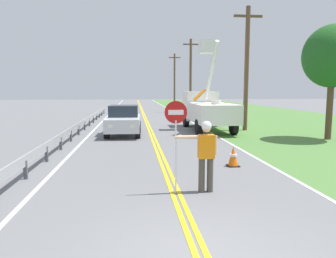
{
  "coord_description": "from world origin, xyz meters",
  "views": [
    {
      "loc": [
        -1.03,
        -4.45,
        2.61
      ],
      "look_at": [
        0.18,
        6.84,
        1.2
      ],
      "focal_mm": 34.21,
      "sensor_mm": 36.0,
      "label": 1
    }
  ],
  "objects_px": {
    "stop_sign_paddle": "(176,126)",
    "oncoming_sedan_nearest": "(124,121)",
    "utility_pole_far": "(175,79)",
    "traffic_cone_mid": "(210,144)",
    "utility_pole_near": "(247,67)",
    "traffic_cone_lead": "(233,156)",
    "roadside_tree_verge": "(333,57)",
    "flagger_worker": "(206,152)",
    "utility_bucket_truck": "(206,108)",
    "utility_pole_mid": "(191,74)"
  },
  "relations": [
    {
      "from": "utility_pole_near",
      "to": "traffic_cone_lead",
      "type": "xyz_separation_m",
      "value": [
        -3.74,
        -9.37,
        -3.69
      ]
    },
    {
      "from": "traffic_cone_lead",
      "to": "traffic_cone_mid",
      "type": "distance_m",
      "value": 2.61
    },
    {
      "from": "oncoming_sedan_nearest",
      "to": "stop_sign_paddle",
      "type": "bearing_deg",
      "value": -81.39
    },
    {
      "from": "flagger_worker",
      "to": "traffic_cone_lead",
      "type": "distance_m",
      "value": 3.12
    },
    {
      "from": "flagger_worker",
      "to": "utility_pole_mid",
      "type": "bearing_deg",
      "value": 80.66
    },
    {
      "from": "utility_pole_mid",
      "to": "roadside_tree_verge",
      "type": "relative_size",
      "value": 1.4
    },
    {
      "from": "flagger_worker",
      "to": "utility_pole_far",
      "type": "relative_size",
      "value": 0.22
    },
    {
      "from": "utility_pole_near",
      "to": "utility_pole_far",
      "type": "xyz_separation_m",
      "value": [
        -0.59,
        31.12,
        0.25
      ]
    },
    {
      "from": "flagger_worker",
      "to": "stop_sign_paddle",
      "type": "height_order",
      "value": "stop_sign_paddle"
    },
    {
      "from": "roadside_tree_verge",
      "to": "utility_bucket_truck",
      "type": "bearing_deg",
      "value": 139.18
    },
    {
      "from": "traffic_cone_lead",
      "to": "traffic_cone_mid",
      "type": "bearing_deg",
      "value": 94.16
    },
    {
      "from": "flagger_worker",
      "to": "utility_pole_far",
      "type": "xyz_separation_m",
      "value": [
        4.71,
        43.1,
        3.23
      ]
    },
    {
      "from": "oncoming_sedan_nearest",
      "to": "roadside_tree_verge",
      "type": "distance_m",
      "value": 11.6
    },
    {
      "from": "utility_pole_near",
      "to": "roadside_tree_verge",
      "type": "bearing_deg",
      "value": -53.31
    },
    {
      "from": "utility_pole_far",
      "to": "traffic_cone_mid",
      "type": "relative_size",
      "value": 11.7
    },
    {
      "from": "utility_pole_mid",
      "to": "oncoming_sedan_nearest",
      "type": "bearing_deg",
      "value": -111.36
    },
    {
      "from": "stop_sign_paddle",
      "to": "traffic_cone_mid",
      "type": "relative_size",
      "value": 3.33
    },
    {
      "from": "traffic_cone_lead",
      "to": "traffic_cone_mid",
      "type": "height_order",
      "value": "same"
    },
    {
      "from": "oncoming_sedan_nearest",
      "to": "traffic_cone_lead",
      "type": "distance_m",
      "value": 8.93
    },
    {
      "from": "stop_sign_paddle",
      "to": "utility_pole_far",
      "type": "height_order",
      "value": "utility_pole_far"
    },
    {
      "from": "roadside_tree_verge",
      "to": "traffic_cone_lead",
      "type": "bearing_deg",
      "value": -142.25
    },
    {
      "from": "flagger_worker",
      "to": "utility_pole_near",
      "type": "xyz_separation_m",
      "value": [
        5.3,
        11.98,
        2.98
      ]
    },
    {
      "from": "utility_bucket_truck",
      "to": "traffic_cone_mid",
      "type": "height_order",
      "value": "utility_bucket_truck"
    },
    {
      "from": "utility_pole_far",
      "to": "roadside_tree_verge",
      "type": "bearing_deg",
      "value": -84.09
    },
    {
      "from": "traffic_cone_mid",
      "to": "roadside_tree_verge",
      "type": "bearing_deg",
      "value": 20.82
    },
    {
      "from": "flagger_worker",
      "to": "oncoming_sedan_nearest",
      "type": "bearing_deg",
      "value": 102.63
    },
    {
      "from": "flagger_worker",
      "to": "utility_pole_near",
      "type": "relative_size",
      "value": 0.24
    },
    {
      "from": "utility_pole_mid",
      "to": "utility_bucket_truck",
      "type": "bearing_deg",
      "value": -96.48
    },
    {
      "from": "utility_pole_far",
      "to": "traffic_cone_lead",
      "type": "bearing_deg",
      "value": -94.46
    },
    {
      "from": "oncoming_sedan_nearest",
      "to": "roadside_tree_verge",
      "type": "xyz_separation_m",
      "value": [
        10.74,
        -2.73,
        3.44
      ]
    },
    {
      "from": "oncoming_sedan_nearest",
      "to": "utility_pole_near",
      "type": "height_order",
      "value": "utility_pole_near"
    },
    {
      "from": "stop_sign_paddle",
      "to": "oncoming_sedan_nearest",
      "type": "xyz_separation_m",
      "value": [
        -1.61,
        10.62,
        -0.88
      ]
    },
    {
      "from": "oncoming_sedan_nearest",
      "to": "utility_pole_near",
      "type": "distance_m",
      "value": 8.43
    },
    {
      "from": "stop_sign_paddle",
      "to": "utility_pole_mid",
      "type": "distance_m",
      "value": 29.45
    },
    {
      "from": "flagger_worker",
      "to": "utility_bucket_truck",
      "type": "relative_size",
      "value": 0.27
    },
    {
      "from": "traffic_cone_mid",
      "to": "roadside_tree_verge",
      "type": "relative_size",
      "value": 0.12
    },
    {
      "from": "utility_pole_far",
      "to": "traffic_cone_lead",
      "type": "xyz_separation_m",
      "value": [
        -3.15,
        -40.49,
        -3.94
      ]
    },
    {
      "from": "flagger_worker",
      "to": "utility_pole_near",
      "type": "distance_m",
      "value": 13.43
    },
    {
      "from": "stop_sign_paddle",
      "to": "utility_bucket_truck",
      "type": "xyz_separation_m",
      "value": [
        3.67,
        12.61,
        -0.29
      ]
    },
    {
      "from": "flagger_worker",
      "to": "roadside_tree_verge",
      "type": "distance_m",
      "value": 11.93
    },
    {
      "from": "utility_bucket_truck",
      "to": "traffic_cone_lead",
      "type": "height_order",
      "value": "utility_bucket_truck"
    },
    {
      "from": "utility_pole_mid",
      "to": "traffic_cone_lead",
      "type": "height_order",
      "value": "utility_pole_mid"
    },
    {
      "from": "stop_sign_paddle",
      "to": "utility_pole_far",
      "type": "relative_size",
      "value": 0.28
    },
    {
      "from": "oncoming_sedan_nearest",
      "to": "roadside_tree_verge",
      "type": "relative_size",
      "value": 0.7
    },
    {
      "from": "oncoming_sedan_nearest",
      "to": "flagger_worker",
      "type": "bearing_deg",
      "value": -77.37
    },
    {
      "from": "utility_pole_near",
      "to": "traffic_cone_mid",
      "type": "relative_size",
      "value": 11.0
    },
    {
      "from": "stop_sign_paddle",
      "to": "traffic_cone_mid",
      "type": "height_order",
      "value": "stop_sign_paddle"
    },
    {
      "from": "oncoming_sedan_nearest",
      "to": "utility_pole_mid",
      "type": "height_order",
      "value": "utility_pole_mid"
    },
    {
      "from": "utility_pole_mid",
      "to": "utility_pole_far",
      "type": "distance_m",
      "value": 14.3
    },
    {
      "from": "utility_pole_near",
      "to": "utility_bucket_truck",
      "type": "bearing_deg",
      "value": 165.67
    }
  ]
}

